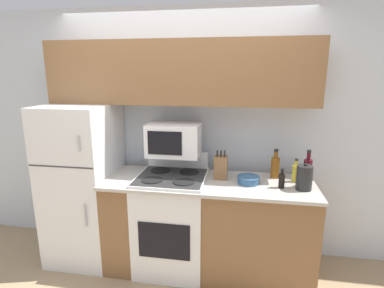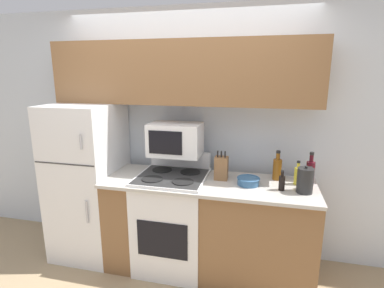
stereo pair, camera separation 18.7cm
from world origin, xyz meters
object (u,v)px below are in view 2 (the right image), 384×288
Objects in this scene: knife_block at (221,168)px; bottle_soy_sauce at (282,182)px; bottle_cooking_spray at (297,175)px; kettle at (305,180)px; stove at (173,220)px; bottle_hot_sauce at (310,180)px; bottle_wine_red at (310,172)px; microwave at (175,139)px; bottle_whiskey at (277,168)px; bowl at (248,181)px; refrigerator at (89,180)px.

knife_block is 1.55× the size of bottle_soy_sauce.
bottle_cooking_spray is 0.93× the size of kettle.
stove is 1.26m from bottle_cooking_spray.
bottle_wine_red reaches higher than bottle_hot_sauce.
microwave is 2.52× the size of bottle_hot_sauce.
bottle_hot_sauce is (1.23, 0.02, 0.52)m from stove.
kettle is (0.21, -0.27, -0.00)m from bottle_whiskey.
stove is at bearing 176.28° from kettle.
bottle_wine_red is (0.02, 0.11, 0.04)m from bottle_hot_sauce.
knife_block is 0.99× the size of bottle_whiskey.
bottle_hot_sauce is (0.26, -0.17, -0.03)m from bottle_whiskey.
bottle_hot_sauce is 0.12m from bottle_wine_red.
bowl is 0.29m from bottle_soy_sauce.
microwave is at bearing -177.22° from bottle_whiskey.
bowl is at bearing -141.73° from bottle_whiskey.
bottle_cooking_spray is at bearing -26.06° from bottle_whiskey.
stove is at bearing 176.03° from bottle_soy_sauce.
refrigerator is 0.99m from stove.
bowl is at bearing -165.47° from bottle_wine_red.
knife_block reaches higher than stove.
kettle is (0.47, -0.07, 0.07)m from bowl.
bottle_hot_sauce is at bearing -4.24° from knife_block.
knife_block is at bearing -176.08° from bottle_wine_red.
bottle_wine_red is 0.22m from kettle.
refrigerator is at bearing 176.66° from stove.
bottle_cooking_spray reaches higher than bottle_soy_sauce.
knife_block reaches higher than bottle_soy_sauce.
stove is 6.18× the size of bottle_soy_sauce.
bowl is at bearing 171.35° from kettle.
refrigerator is 5.74× the size of bottle_whiskey.
kettle is at bearing -3.55° from refrigerator.
bowl is 0.56m from bottle_wine_red.
refrigerator reaches higher than bowl.
bottle_whiskey reaches higher than knife_block.
bottle_wine_red is 1.27× the size of kettle.
microwave is 1.80× the size of bottle_whiskey.
bowl is 0.87× the size of kettle.
refrigerator reaches higher than microwave.
bottle_whiskey reaches higher than bowl.
bottle_whiskey reaches higher than kettle.
refrigerator is 1.05m from microwave.
bottle_whiskey reaches higher than bottle_cooking_spray.
microwave is 1.23m from kettle.
stove is 5.42× the size of bowl.
bottle_soy_sauce is at bearing -3.66° from refrigerator.
stove is at bearing -179.04° from bottle_hot_sauce.
bottle_wine_red is at bearing 81.66° from bottle_hot_sauce.
microwave is 2.45× the size of bowl.
kettle is (0.04, -0.18, 0.02)m from bottle_cooking_spray.
bottle_wine_red reaches higher than knife_block.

